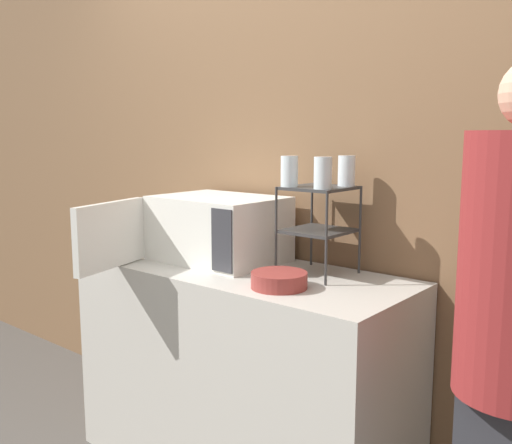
{
  "coord_description": "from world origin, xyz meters",
  "views": [
    {
      "loc": [
        1.53,
        -1.43,
        1.45
      ],
      "look_at": [
        0.06,
        0.33,
        1.1
      ],
      "focal_mm": 40.0,
      "sensor_mm": 36.0,
      "label": 1
    }
  ],
  "objects_px": {
    "glass_front_left": "(289,171)",
    "glass_front_right": "(323,173)",
    "dish_rack": "(319,212)",
    "microwave": "(213,229)",
    "glass_back_right": "(347,171)",
    "bowl": "(279,280)"
  },
  "relations": [
    {
      "from": "glass_front_left",
      "to": "microwave",
      "type": "bearing_deg",
      "value": 179.66
    },
    {
      "from": "glass_front_right",
      "to": "dish_rack",
      "type": "bearing_deg",
      "value": 130.12
    },
    {
      "from": "glass_front_left",
      "to": "glass_back_right",
      "type": "height_order",
      "value": "same"
    },
    {
      "from": "glass_front_left",
      "to": "glass_front_right",
      "type": "height_order",
      "value": "same"
    },
    {
      "from": "dish_rack",
      "to": "bowl",
      "type": "height_order",
      "value": "dish_rack"
    },
    {
      "from": "microwave",
      "to": "glass_front_right",
      "type": "height_order",
      "value": "glass_front_right"
    },
    {
      "from": "glass_back_right",
      "to": "glass_front_right",
      "type": "height_order",
      "value": "same"
    },
    {
      "from": "glass_front_left",
      "to": "glass_back_right",
      "type": "bearing_deg",
      "value": 47.76
    },
    {
      "from": "microwave",
      "to": "glass_front_left",
      "type": "bearing_deg",
      "value": -0.34
    },
    {
      "from": "microwave",
      "to": "bowl",
      "type": "relative_size",
      "value": 3.96
    },
    {
      "from": "glass_front_left",
      "to": "glass_front_right",
      "type": "distance_m",
      "value": 0.15
    },
    {
      "from": "dish_rack",
      "to": "glass_front_right",
      "type": "bearing_deg",
      "value": -49.88
    },
    {
      "from": "glass_back_right",
      "to": "bowl",
      "type": "bearing_deg",
      "value": -101.02
    },
    {
      "from": "glass_front_left",
      "to": "bowl",
      "type": "bearing_deg",
      "value": -63.54
    },
    {
      "from": "glass_front_right",
      "to": "glass_back_right",
      "type": "bearing_deg",
      "value": 89.29
    },
    {
      "from": "glass_front_left",
      "to": "dish_rack",
      "type": "bearing_deg",
      "value": 46.75
    },
    {
      "from": "glass_back_right",
      "to": "bowl",
      "type": "distance_m",
      "value": 0.52
    },
    {
      "from": "microwave",
      "to": "glass_back_right",
      "type": "relative_size",
      "value": 6.85
    },
    {
      "from": "glass_front_left",
      "to": "bowl",
      "type": "height_order",
      "value": "glass_front_left"
    },
    {
      "from": "glass_back_right",
      "to": "glass_front_right",
      "type": "relative_size",
      "value": 1.0
    },
    {
      "from": "dish_rack",
      "to": "glass_back_right",
      "type": "height_order",
      "value": "glass_back_right"
    },
    {
      "from": "dish_rack",
      "to": "bowl",
      "type": "relative_size",
      "value": 1.71
    }
  ]
}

